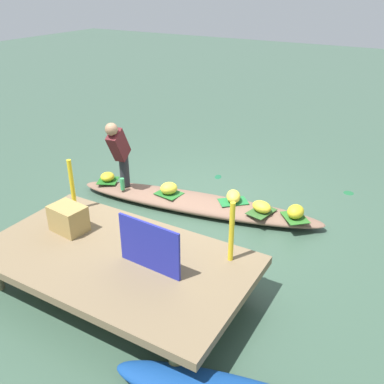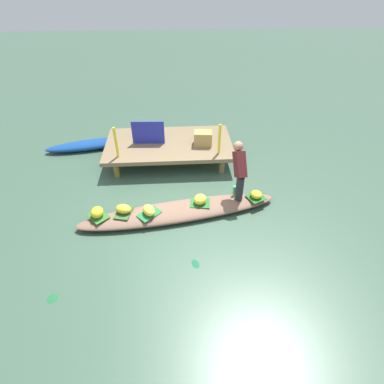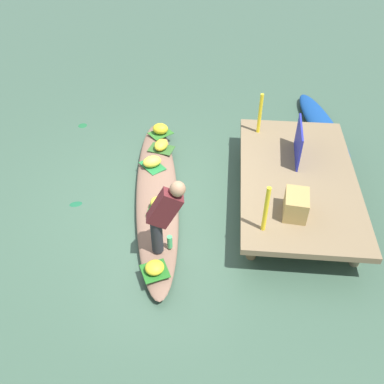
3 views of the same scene
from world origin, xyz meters
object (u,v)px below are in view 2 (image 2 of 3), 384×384
banana_bunch_2 (200,199)px  banana_bunch_4 (256,194)px  banana_bunch_3 (97,212)px  produce_crate (203,138)px  vendor_boat (179,211)px  water_bottle (234,190)px  banana_bunch_1 (149,210)px  vendor_person (239,168)px  moored_boat (95,144)px  banana_bunch_0 (123,209)px  market_banner (148,133)px

banana_bunch_2 → banana_bunch_4: banana_bunch_2 is taller
banana_bunch_3 → produce_crate: size_ratio=0.66×
vendor_boat → water_bottle: 1.27m
banana_bunch_1 → produce_crate: bearing=60.5°
banana_bunch_1 → vendor_person: 1.99m
vendor_person → banana_bunch_3: bearing=-170.3°
banana_bunch_4 → water_bottle: bearing=161.9°
banana_bunch_2 → vendor_person: size_ratio=0.24×
moored_boat → banana_bunch_2: size_ratio=9.14×
banana_bunch_1 → banana_bunch_4: 2.27m
banana_bunch_0 → banana_bunch_2: bearing=7.0°
banana_bunch_0 → market_banner: bearing=79.7°
banana_bunch_3 → market_banner: market_banner is taller
market_banner → produce_crate: (1.36, -0.15, -0.12)m
vendor_person → produce_crate: vendor_person is taller
vendor_boat → market_banner: (-0.69, 2.23, 0.68)m
banana_bunch_0 → water_bottle: 2.34m
banana_bunch_2 → produce_crate: bearing=83.2°
banana_bunch_2 → produce_crate: produce_crate is taller
banana_bunch_4 → vendor_person: bearing=165.8°
vendor_boat → moored_boat: size_ratio=1.58×
banana_bunch_1 → market_banner: (-0.09, 2.39, 0.48)m
banana_bunch_0 → banana_bunch_3: bearing=-170.4°
produce_crate → moored_boat: bearing=163.1°
banana_bunch_3 → produce_crate: (2.28, 2.25, 0.35)m
vendor_boat → banana_bunch_1: 0.65m
banana_bunch_0 → produce_crate: produce_crate is taller
vendor_boat → banana_bunch_2: banana_bunch_2 is taller
moored_boat → water_bottle: bearing=-48.4°
banana_bunch_3 → banana_bunch_2: bearing=7.7°
vendor_person → market_banner: 2.71m
moored_boat → banana_bunch_4: 4.77m
banana_bunch_2 → vendor_person: 1.01m
banana_bunch_1 → produce_crate: produce_crate is taller
produce_crate → banana_bunch_0: bearing=-129.5°
vendor_boat → banana_bunch_1: size_ratio=12.95×
vendor_boat → produce_crate: 2.26m
water_bottle → banana_bunch_3: bearing=-169.2°
banana_bunch_2 → water_bottle: (0.76, 0.26, 0.00)m
banana_bunch_1 → vendor_person: size_ratio=0.27×
banana_bunch_3 → banana_bunch_4: (3.24, 0.39, -0.02)m
water_bottle → market_banner: bearing=135.3°
market_banner → banana_bunch_2: bearing=-58.9°
banana_bunch_0 → banana_bunch_1: 0.52m
vendor_person → water_bottle: (-0.05, 0.04, -0.58)m
banana_bunch_3 → vendor_person: vendor_person is taller
banana_bunch_1 → vendor_person: bearing=14.9°
water_bottle → market_banner: market_banner is taller
vendor_boat → banana_bunch_0: 1.13m
vendor_person → moored_boat: bearing=142.9°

